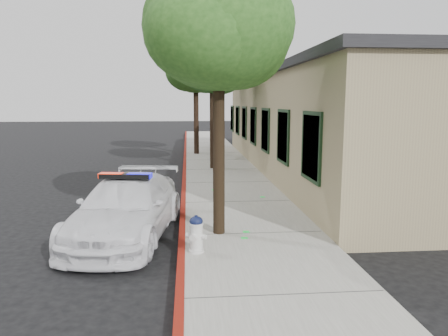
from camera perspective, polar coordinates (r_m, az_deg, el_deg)
ground at (r=9.31m, az=-6.09°, el=-9.93°), size 120.00×120.00×0.00m
sidewalk at (r=12.25m, az=1.70°, el=-4.90°), size 3.20×60.00×0.15m
red_curb at (r=12.17m, az=-5.55°, el=-5.01°), size 0.14×60.00×0.16m
clapboard_building at (r=18.98m, az=15.09°, el=5.97°), size 7.30×20.89×4.24m
police_car at (r=9.65m, az=-13.10°, el=-5.28°), size 2.52×4.83×1.46m
fire_hydrant at (r=8.13m, az=-3.80°, el=-8.91°), size 0.41×0.36×0.72m
street_tree_near at (r=9.04m, az=-0.66°, el=17.98°), size 3.13×3.22×5.73m
street_tree_mid at (r=18.31m, az=-1.57°, el=13.70°), size 3.04×3.14×5.81m
street_tree_far at (r=23.54m, az=-3.78°, el=13.10°), size 3.44×3.22×6.09m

